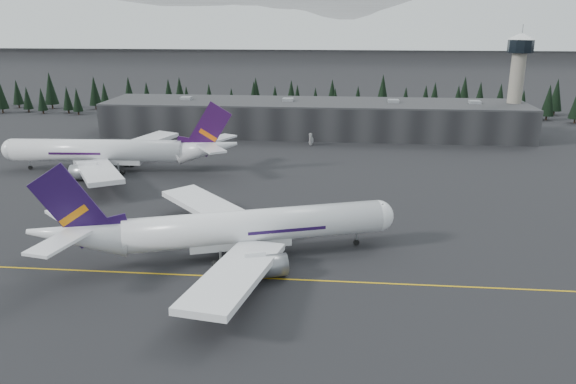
# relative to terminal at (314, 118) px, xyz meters

# --- Properties ---
(ground) EXTENTS (1400.00, 1400.00, 0.00)m
(ground) POSITION_rel_terminal_xyz_m (0.00, -125.00, -6.30)
(ground) COLOR black
(ground) RESTS_ON ground
(taxiline) EXTENTS (400.00, 0.40, 0.02)m
(taxiline) POSITION_rel_terminal_xyz_m (0.00, -127.00, -6.29)
(taxiline) COLOR gold
(taxiline) RESTS_ON ground
(terminal) EXTENTS (160.00, 30.00, 12.60)m
(terminal) POSITION_rel_terminal_xyz_m (0.00, 0.00, 0.00)
(terminal) COLOR black
(terminal) RESTS_ON ground
(control_tower) EXTENTS (10.00, 10.00, 37.70)m
(control_tower) POSITION_rel_terminal_xyz_m (75.00, 3.00, 17.11)
(control_tower) COLOR gray
(control_tower) RESTS_ON ground
(treeline) EXTENTS (360.00, 20.00, 15.00)m
(treeline) POSITION_rel_terminal_xyz_m (0.00, 37.00, 1.20)
(treeline) COLOR black
(treeline) RESTS_ON ground
(mountain_ridge) EXTENTS (4400.00, 900.00, 420.00)m
(mountain_ridge) POSITION_rel_terminal_xyz_m (0.00, 875.00, -6.30)
(mountain_ridge) COLOR white
(mountain_ridge) RESTS_ON ground
(jet_main) EXTENTS (66.49, 59.85, 20.10)m
(jet_main) POSITION_rel_terminal_xyz_m (-10.59, -118.77, -0.63)
(jet_main) COLOR white
(jet_main) RESTS_ON ground
(jet_parked) EXTENTS (70.49, 64.97, 20.72)m
(jet_parked) POSITION_rel_terminal_xyz_m (-54.52, -59.91, -0.46)
(jet_parked) COLOR white
(jet_parked) RESTS_ON ground
(gse_vehicle_a) EXTENTS (2.74, 5.17, 1.38)m
(gse_vehicle_a) POSITION_rel_terminal_xyz_m (-36.35, -23.28, -5.61)
(gse_vehicle_a) COLOR white
(gse_vehicle_a) RESTS_ON ground
(gse_vehicle_b) EXTENTS (4.79, 3.20, 1.51)m
(gse_vehicle_b) POSITION_rel_terminal_xyz_m (0.24, -20.38, -5.54)
(gse_vehicle_b) COLOR silver
(gse_vehicle_b) RESTS_ON ground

